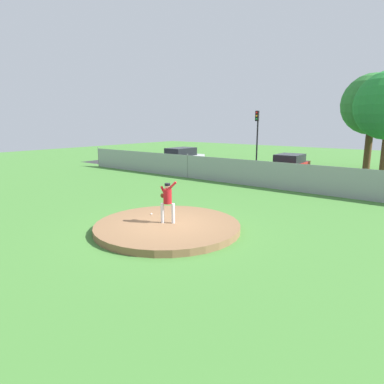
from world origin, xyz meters
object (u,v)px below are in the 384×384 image
at_px(pitcher_youth, 167,199).
at_px(traffic_light_near, 257,129).
at_px(baseball, 151,214).
at_px(parked_car_silver, 181,158).
at_px(parked_car_red, 289,166).

xyz_separation_m(pitcher_youth, traffic_light_near, (-5.90, 18.58, 2.21)).
height_order(baseball, parked_car_silver, parked_car_silver).
xyz_separation_m(pitcher_youth, baseball, (-1.29, 0.42, -0.91)).
height_order(baseball, parked_car_red, parked_car_red).
distance_m(pitcher_youth, baseball, 1.64).
relative_size(baseball, parked_car_silver, 0.02).
bearing_deg(pitcher_youth, traffic_light_near, 107.61).
distance_m(pitcher_youth, traffic_light_near, 19.62).
relative_size(parked_car_silver, traffic_light_near, 0.96).
xyz_separation_m(pitcher_youth, parked_car_red, (-1.15, 14.65, -0.39)).
relative_size(parked_car_red, traffic_light_near, 0.81).
height_order(baseball, traffic_light_near, traffic_light_near).
distance_m(parked_car_red, traffic_light_near, 6.69).
bearing_deg(parked_car_red, parked_car_silver, -177.09).
height_order(pitcher_youth, parked_car_silver, pitcher_youth).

